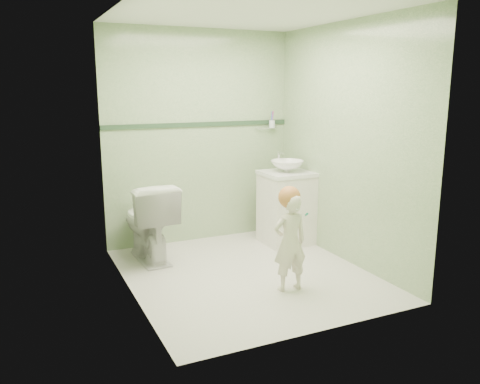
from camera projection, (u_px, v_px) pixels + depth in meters
name	position (u px, v px, depth m)	size (l,w,h in m)	color
ground	(247.00, 274.00, 4.73)	(2.50, 2.50, 0.00)	beige
room_shell	(247.00, 150.00, 4.48)	(2.50, 2.54, 2.40)	#8AAF7C
trim_stripe	(200.00, 124.00, 5.54)	(2.20, 0.02, 0.05)	#29452D
vanity	(286.00, 209.00, 5.61)	(0.52, 0.50, 0.80)	white
counter	(287.00, 173.00, 5.53)	(0.54, 0.52, 0.04)	white
basin	(287.00, 166.00, 5.51)	(0.37, 0.37, 0.13)	white
faucet	(279.00, 157.00, 5.66)	(0.03, 0.13, 0.18)	silver
cup_holder	(271.00, 124.00, 5.86)	(0.26, 0.07, 0.21)	silver
toilet	(148.00, 221.00, 5.05)	(0.46, 0.81, 0.83)	white
toddler	(290.00, 243.00, 4.28)	(0.32, 0.21, 0.87)	beige
hair_cap	(289.00, 197.00, 4.22)	(0.19, 0.19, 0.19)	#BA7137
teal_toothbrush	(305.00, 214.00, 4.14)	(0.11, 0.13, 0.08)	#0D8264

